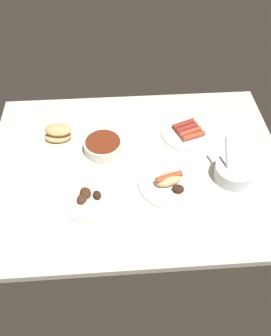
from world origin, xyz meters
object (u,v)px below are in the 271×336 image
at_px(bowl_chili, 103,146).
at_px(bread_stack, 58,133).
at_px(plate_grilled_meat, 89,200).
at_px(bowl_coleslaw, 234,172).
at_px(plate_sausages, 188,132).
at_px(plate_hotdog_assembled, 169,182).

bearing_deg(bowl_chili, bread_stack, -22.85).
bearing_deg(plate_grilled_meat, bowl_coleslaw, -171.85).
bearing_deg(plate_sausages, bowl_coleslaw, 116.78).
relative_size(bowl_chili, bread_stack, 1.29).
relative_size(plate_grilled_meat, plate_sausages, 0.77).
relative_size(bowl_coleslaw, plate_hotdog_assembled, 0.68).
bearing_deg(plate_grilled_meat, plate_hotdog_assembled, -168.82).
xyz_separation_m(plate_grilled_meat, bowl_chili, (-0.06, -0.26, 0.02)).
distance_m(plate_sausages, bowl_chili, 0.38).
height_order(plate_sausages, plate_hotdog_assembled, plate_hotdog_assembled).
distance_m(plate_hotdog_assembled, bread_stack, 0.52).
relative_size(bowl_coleslaw, bread_stack, 1.28).
bearing_deg(plate_hotdog_assembled, plate_sausages, -113.56).
distance_m(plate_grilled_meat, bread_stack, 0.37).
relative_size(bowl_coleslaw, plate_sausages, 0.68).
xyz_separation_m(bowl_coleslaw, bowl_chili, (0.50, -0.18, -0.01)).
distance_m(plate_sausages, bread_stack, 0.56).
relative_size(plate_sausages, bowl_chili, 1.47).
xyz_separation_m(plate_sausages, bread_stack, (0.56, -0.00, 0.03)).
bearing_deg(bread_stack, plate_grilled_meat, 111.25).
bearing_deg(plate_hotdog_assembled, bowl_chili, -39.11).
height_order(bowl_coleslaw, plate_sausages, bowl_coleslaw).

